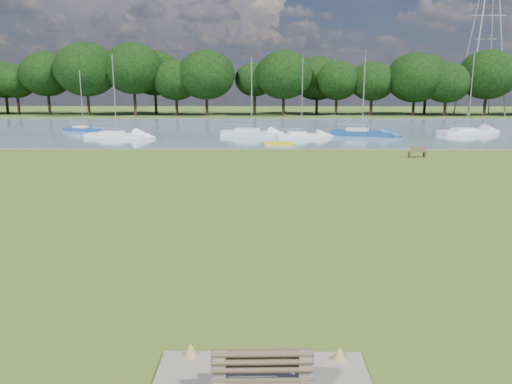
{
  "coord_description": "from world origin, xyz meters",
  "views": [
    {
      "loc": [
        -0.0,
        -22.09,
        5.7
      ],
      "look_at": [
        -0.28,
        -2.0,
        1.33
      ],
      "focal_mm": 35.0,
      "sensor_mm": 36.0,
      "label": 1
    }
  ],
  "objects_px": {
    "riverbank_bench": "(418,152)",
    "sailboat_4": "(116,134)",
    "sailboat_0": "(301,134)",
    "sailboat_1": "(467,130)",
    "sailboat_7": "(83,128)",
    "sailboat_6": "(361,131)",
    "kayak": "(279,143)",
    "pylon": "(488,13)",
    "bench_pair": "(262,377)",
    "sailboat_2": "(251,132)"
  },
  "relations": [
    {
      "from": "riverbank_bench",
      "to": "sailboat_4",
      "type": "xyz_separation_m",
      "value": [
        -27.98,
        14.15,
        0.02
      ]
    },
    {
      "from": "sailboat_1",
      "to": "kayak",
      "type": "bearing_deg",
      "value": -171.92
    },
    {
      "from": "sailboat_1",
      "to": "sailboat_6",
      "type": "relative_size",
      "value": 0.98
    },
    {
      "from": "sailboat_7",
      "to": "sailboat_6",
      "type": "bearing_deg",
      "value": 1.82
    },
    {
      "from": "riverbank_bench",
      "to": "sailboat_4",
      "type": "height_order",
      "value": "sailboat_4"
    },
    {
      "from": "kayak",
      "to": "sailboat_6",
      "type": "distance_m",
      "value": 12.59
    },
    {
      "from": "bench_pair",
      "to": "kayak",
      "type": "height_order",
      "value": "bench_pair"
    },
    {
      "from": "sailboat_1",
      "to": "sailboat_6",
      "type": "distance_m",
      "value": 12.77
    },
    {
      "from": "riverbank_bench",
      "to": "kayak",
      "type": "distance_m",
      "value": 13.3
    },
    {
      "from": "sailboat_4",
      "to": "pylon",
      "type": "bearing_deg",
      "value": 46.93
    },
    {
      "from": "sailboat_0",
      "to": "sailboat_6",
      "type": "relative_size",
      "value": 0.9
    },
    {
      "from": "riverbank_bench",
      "to": "pylon",
      "type": "bearing_deg",
      "value": 51.7
    },
    {
      "from": "kayak",
      "to": "sailboat_7",
      "type": "distance_m",
      "value": 26.97
    },
    {
      "from": "sailboat_2",
      "to": "sailboat_6",
      "type": "bearing_deg",
      "value": 24.96
    },
    {
      "from": "riverbank_bench",
      "to": "sailboat_7",
      "type": "distance_m",
      "value": 40.2
    },
    {
      "from": "sailboat_6",
      "to": "sailboat_0",
      "type": "bearing_deg",
      "value": -140.67
    },
    {
      "from": "sailboat_6",
      "to": "sailboat_1",
      "type": "bearing_deg",
      "value": 32.53
    },
    {
      "from": "sailboat_6",
      "to": "sailboat_2",
      "type": "bearing_deg",
      "value": -155.78
    },
    {
      "from": "bench_pair",
      "to": "sailboat_0",
      "type": "bearing_deg",
      "value": 82.98
    },
    {
      "from": "riverbank_bench",
      "to": "sailboat_7",
      "type": "relative_size",
      "value": 0.21
    },
    {
      "from": "sailboat_1",
      "to": "bench_pair",
      "type": "bearing_deg",
      "value": -133.11
    },
    {
      "from": "sailboat_0",
      "to": "sailboat_4",
      "type": "relative_size",
      "value": 0.97
    },
    {
      "from": "sailboat_4",
      "to": "sailboat_7",
      "type": "height_order",
      "value": "sailboat_4"
    },
    {
      "from": "pylon",
      "to": "sailboat_4",
      "type": "xyz_separation_m",
      "value": [
        -54.99,
        -38.75,
        -17.4
      ]
    },
    {
      "from": "bench_pair",
      "to": "sailboat_1",
      "type": "xyz_separation_m",
      "value": [
        23.48,
        49.69,
        -0.03
      ]
    },
    {
      "from": "riverbank_bench",
      "to": "sailboat_7",
      "type": "xyz_separation_m",
      "value": [
        -34.07,
        21.35,
        0.01
      ]
    },
    {
      "from": "kayak",
      "to": "sailboat_6",
      "type": "xyz_separation_m",
      "value": [
        9.37,
        8.4,
        0.39
      ]
    },
    {
      "from": "sailboat_0",
      "to": "sailboat_1",
      "type": "xyz_separation_m",
      "value": [
        19.41,
        4.35,
        0.0
      ]
    },
    {
      "from": "sailboat_0",
      "to": "sailboat_4",
      "type": "distance_m",
      "value": 19.83
    },
    {
      "from": "bench_pair",
      "to": "sailboat_6",
      "type": "distance_m",
      "value": 48.67
    },
    {
      "from": "pylon",
      "to": "sailboat_1",
      "type": "bearing_deg",
      "value": -114.64
    },
    {
      "from": "riverbank_bench",
      "to": "kayak",
      "type": "xyz_separation_m",
      "value": [
        -10.67,
        7.94,
        -0.27
      ]
    },
    {
      "from": "kayak",
      "to": "pylon",
      "type": "bearing_deg",
      "value": 68.89
    },
    {
      "from": "pylon",
      "to": "sailboat_2",
      "type": "height_order",
      "value": "pylon"
    },
    {
      "from": "bench_pair",
      "to": "sailboat_7",
      "type": "relative_size",
      "value": 0.26
    },
    {
      "from": "riverbank_bench",
      "to": "sailboat_0",
      "type": "bearing_deg",
      "value": 108.49
    },
    {
      "from": "kayak",
      "to": "sailboat_0",
      "type": "bearing_deg",
      "value": 87.06
    },
    {
      "from": "sailboat_0",
      "to": "sailboat_6",
      "type": "height_order",
      "value": "sailboat_6"
    },
    {
      "from": "bench_pair",
      "to": "sailboat_4",
      "type": "relative_size",
      "value": 0.22
    },
    {
      "from": "riverbank_bench",
      "to": "sailboat_7",
      "type": "height_order",
      "value": "sailboat_7"
    },
    {
      "from": "sailboat_2",
      "to": "sailboat_7",
      "type": "relative_size",
      "value": 1.18
    },
    {
      "from": "riverbank_bench",
      "to": "sailboat_6",
      "type": "distance_m",
      "value": 16.39
    },
    {
      "from": "riverbank_bench",
      "to": "sailboat_4",
      "type": "distance_m",
      "value": 31.35
    },
    {
      "from": "pylon",
      "to": "sailboat_4",
      "type": "bearing_deg",
      "value": -144.82
    },
    {
      "from": "sailboat_4",
      "to": "sailboat_1",
      "type": "bearing_deg",
      "value": 18.21
    },
    {
      "from": "sailboat_6",
      "to": "sailboat_4",
      "type": "bearing_deg",
      "value": -152.96
    },
    {
      "from": "pylon",
      "to": "sailboat_4",
      "type": "height_order",
      "value": "pylon"
    },
    {
      "from": "sailboat_4",
      "to": "sailboat_6",
      "type": "height_order",
      "value": "sailboat_6"
    },
    {
      "from": "riverbank_bench",
      "to": "sailboat_4",
      "type": "relative_size",
      "value": 0.18
    },
    {
      "from": "riverbank_bench",
      "to": "sailboat_0",
      "type": "relative_size",
      "value": 0.18
    }
  ]
}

